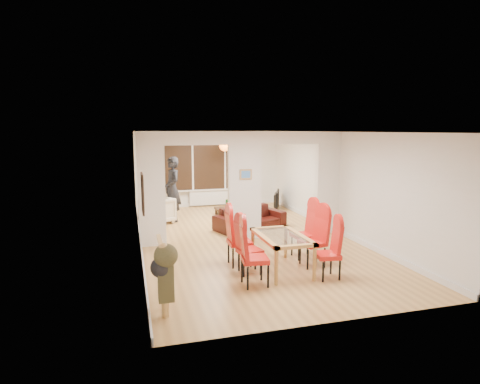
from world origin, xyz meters
name	(u,v)px	position (x,y,z in m)	size (l,w,h in m)	color
floor	(244,238)	(0.00, 0.00, 0.00)	(5.00, 9.00, 0.01)	tan
room_walls	(245,186)	(0.00, 0.00, 1.30)	(5.00, 9.00, 2.60)	silver
divider_wall	(245,186)	(0.00, 0.00, 1.30)	(5.00, 0.18, 2.60)	white
bay_window_blinds	(209,163)	(0.00, 4.44, 1.50)	(3.00, 0.08, 1.80)	black
radiator	(210,198)	(0.00, 4.40, 0.30)	(1.40, 0.08, 0.50)	white
pendant_light	(225,146)	(0.30, 3.30, 2.15)	(0.36, 0.36, 0.36)	orange
stair_newel	(162,268)	(-2.25, -3.20, 0.55)	(0.40, 1.20, 1.10)	tan
wall_poster	(142,193)	(-2.47, -2.40, 1.60)	(0.04, 0.52, 0.67)	gray
pillar_photo	(246,174)	(0.00, -0.10, 1.60)	(0.30, 0.03, 0.25)	#4C8CD8
dining_table	(281,253)	(0.06, -2.33, 0.34)	(0.82, 1.46, 0.68)	#BC8845
dining_chair_la	(255,254)	(-0.66, -2.91, 0.55)	(0.44, 0.44, 1.10)	red
dining_chair_lb	(250,247)	(-0.58, -2.33, 0.51)	(0.41, 0.41, 1.01)	red
dining_chair_lc	(240,238)	(-0.63, -1.83, 0.55)	(0.44, 0.44, 1.09)	red
dining_chair_ra	(328,251)	(0.70, -2.94, 0.51)	(0.41, 0.41, 1.01)	red
dining_chair_rb	(313,239)	(0.73, -2.27, 0.54)	(0.43, 0.43, 1.09)	red
dining_chair_rc	(304,232)	(0.78, -1.74, 0.55)	(0.44, 0.44, 1.11)	red
sofa	(250,218)	(0.45, 0.99, 0.29)	(1.98, 0.77, 0.58)	black
armchair	(157,210)	(-1.95, 2.25, 0.37)	(0.82, 0.80, 0.75)	white
person	(172,189)	(-1.48, 2.40, 0.94)	(0.45, 0.69, 1.89)	black
television	(274,200)	(2.00, 3.31, 0.31)	(0.14, 1.08, 0.62)	black
coffee_table	(232,211)	(0.39, 2.75, 0.12)	(1.05, 0.52, 0.24)	#372112
bottle	(227,203)	(0.21, 2.70, 0.39)	(0.07, 0.07, 0.29)	#143F19
bowl	(236,206)	(0.53, 2.81, 0.27)	(0.20, 0.20, 0.05)	#372112
shoes	(242,241)	(-0.18, -0.38, 0.05)	(0.26, 0.28, 0.11)	black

